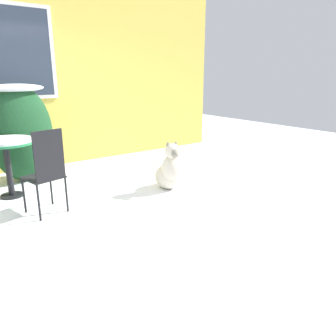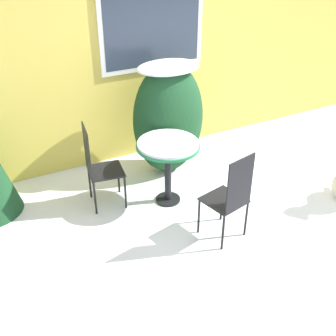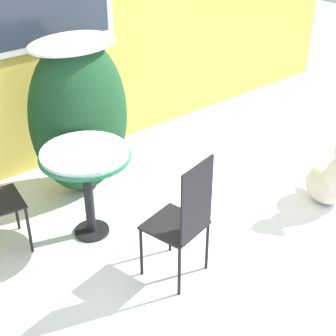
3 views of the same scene
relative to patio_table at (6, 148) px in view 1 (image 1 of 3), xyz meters
The scene contains 6 objects.
ground_plane 1.27m from the patio_table, 56.72° to the right, with size 16.00×16.00×0.00m, color white.
house_wall 1.72m from the patio_table, 65.78° to the left, with size 8.00×0.10×3.25m.
shrub_left 0.74m from the patio_table, 62.24° to the left, with size 0.94×0.68×1.48m.
patio_table is the anchor object (origin of this frame).
patio_chair_far_side 0.94m from the patio_table, 74.75° to the right, with size 0.47×0.47×1.02m.
dog 2.21m from the patio_table, 28.27° to the right, with size 0.46×0.62×0.72m.
Camera 1 is at (-1.34, -3.75, 1.61)m, focal length 35.00 mm.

